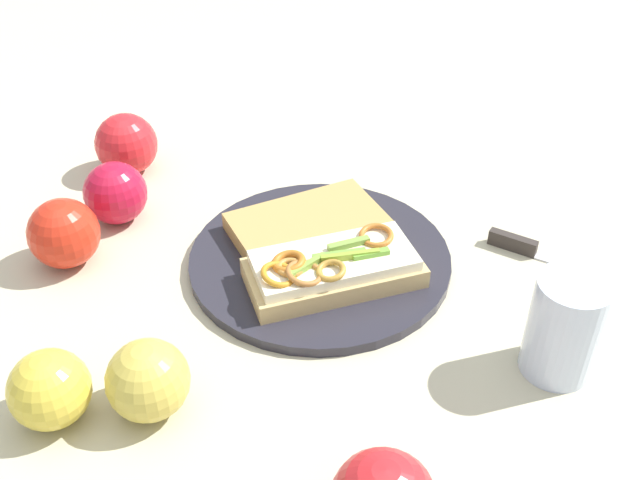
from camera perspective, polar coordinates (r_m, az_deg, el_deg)
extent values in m
plane|color=#BFB797|center=(0.80, 0.00, -1.81)|extent=(2.00, 2.00, 0.00)
cylinder|color=#28262F|center=(0.79, 0.00, -1.49)|extent=(0.28, 0.28, 0.01)
cube|color=tan|center=(0.75, 1.08, -2.55)|extent=(0.19, 0.16, 0.02)
cube|color=#F4EAC5|center=(0.74, 1.09, -1.59)|extent=(0.18, 0.14, 0.01)
torus|color=#B78139|center=(0.72, -2.31, -2.14)|extent=(0.04, 0.04, 0.01)
torus|color=#BF6B28|center=(0.76, 4.41, 0.54)|extent=(0.05, 0.05, 0.01)
torus|color=#C4811F|center=(0.71, -3.20, -2.67)|extent=(0.05, 0.05, 0.02)
torus|color=#A96A31|center=(0.71, -1.13, -2.58)|extent=(0.05, 0.05, 0.02)
torus|color=#BE6D22|center=(0.72, -2.44, -1.72)|extent=(0.04, 0.04, 0.01)
torus|color=#B18332|center=(0.71, 0.85, -2.37)|extent=(0.04, 0.04, 0.01)
cube|color=#7D9F42|center=(0.75, 2.23, -0.29)|extent=(0.04, 0.03, 0.01)
cube|color=#8CB034|center=(0.73, 2.35, -1.22)|extent=(0.06, 0.03, 0.01)
cube|color=#6FAC39|center=(0.74, 3.95, -1.07)|extent=(0.04, 0.02, 0.01)
cube|color=#70A23D|center=(0.73, 1.50, -1.16)|extent=(0.05, 0.03, 0.01)
cube|color=#81A940|center=(0.72, -1.09, -2.01)|extent=(0.03, 0.04, 0.01)
cube|color=tan|center=(0.82, -0.99, 1.23)|extent=(0.19, 0.18, 0.02)
sphere|color=gold|center=(0.66, -20.14, -10.77)|extent=(0.09, 0.09, 0.07)
sphere|color=red|center=(0.82, -19.16, 0.49)|extent=(0.08, 0.08, 0.08)
sphere|color=gold|center=(0.64, -13.13, -10.50)|extent=(0.10, 0.10, 0.07)
sphere|color=#B71430|center=(0.87, -15.51, 3.52)|extent=(0.10, 0.10, 0.07)
sphere|color=red|center=(0.96, -14.72, 7.17)|extent=(0.08, 0.08, 0.08)
cylinder|color=silver|center=(0.68, 18.33, -6.41)|extent=(0.06, 0.06, 0.10)
cube|color=silver|center=(0.83, 18.24, -1.77)|extent=(0.06, 0.03, 0.00)
cube|color=#312B27|center=(0.84, 14.64, -0.19)|extent=(0.05, 0.03, 0.02)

